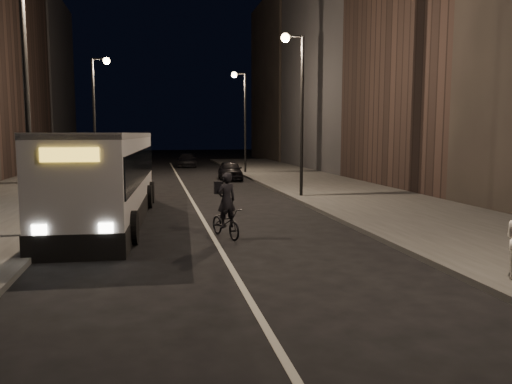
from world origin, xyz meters
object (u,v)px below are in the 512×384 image
streetlight_left_near (35,67)px  cyclist_on_bicycle (226,216)px  streetlight_right_far (242,109)px  car_near (230,170)px  streetlight_right_mid (297,93)px  car_mid (130,169)px  city_bus (107,173)px  car_far (187,160)px  streetlight_left_far (98,103)px

streetlight_left_near → cyclist_on_bicycle: (5.73, -0.88, -4.65)m
streetlight_right_far → car_near: (-1.75, -4.90, -4.67)m
streetlight_right_mid → streetlight_left_near: size_ratio=1.00×
streetlight_right_far → car_mid: (-8.93, -1.85, -4.69)m
car_near → car_mid: bearing=161.2°
streetlight_left_near → city_bus: size_ratio=0.64×
city_bus → car_far: 31.13m
streetlight_right_mid → streetlight_left_far: bearing=136.8°
streetlight_left_near → car_near: (8.91, 19.10, -4.67)m
city_bus → car_mid: size_ratio=3.12×
streetlight_left_far → car_near: bearing=7.0°
streetlight_left_far → car_mid: (1.73, 4.15, -4.69)m
car_near → car_far: 14.88m
streetlight_left_far → car_far: (6.76, 15.83, -4.69)m
cyclist_on_bicycle → car_mid: 23.38m
cyclist_on_bicycle → streetlight_left_far: bearing=88.2°
city_bus → car_far: size_ratio=2.72×
streetlight_right_far → car_near: size_ratio=2.00×
city_bus → cyclist_on_bicycle: (4.00, -4.00, -1.13)m
streetlight_right_mid → car_near: size_ratio=2.00×
streetlight_left_near → car_mid: bearing=85.5°
car_mid → streetlight_right_far: bearing=-172.5°
car_far → city_bus: bearing=-95.2°
streetlight_right_mid → cyclist_on_bicycle: bearing=-119.0°
city_bus → streetlight_left_near: bearing=-115.9°
streetlight_right_mid → streetlight_right_far: (0.00, 16.00, 0.00)m
streetlight_right_far → cyclist_on_bicycle: streetlight_right_far is taller
streetlight_right_mid → streetlight_left_far: size_ratio=1.00×
streetlight_right_mid → streetlight_left_far: (-10.66, 10.00, 0.00)m
car_far → car_mid: bearing=-109.2°
city_bus → streetlight_right_mid: bearing=31.7°
city_bus → car_far: city_bus is taller
city_bus → cyclist_on_bicycle: bearing=-41.9°
car_near → cyclist_on_bicycle: bearing=-94.8°
streetlight_right_mid → cyclist_on_bicycle: (-4.93, -8.88, -4.65)m
city_bus → car_mid: 19.07m
streetlight_right_mid → streetlight_right_far: size_ratio=1.00×
streetlight_left_near → car_mid: streetlight_left_near is taller
streetlight_right_mid → car_far: 26.54m
streetlight_right_far → streetlight_left_far: 12.24m
streetlight_right_far → car_mid: bearing=-168.3°
streetlight_right_mid → car_near: bearing=99.0°
car_near → streetlight_left_far: bearing=-168.7°
streetlight_left_far → city_bus: size_ratio=0.64×
streetlight_left_near → streetlight_right_mid: bearing=36.9°
streetlight_right_far → car_far: (-3.91, 9.83, -4.69)m
streetlight_left_far → car_far: bearing=66.9°
streetlight_left_near → car_mid: (1.73, 22.15, -4.69)m
streetlight_right_mid → car_mid: streetlight_right_mid is taller
streetlight_left_near → cyclist_on_bicycle: size_ratio=3.82×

